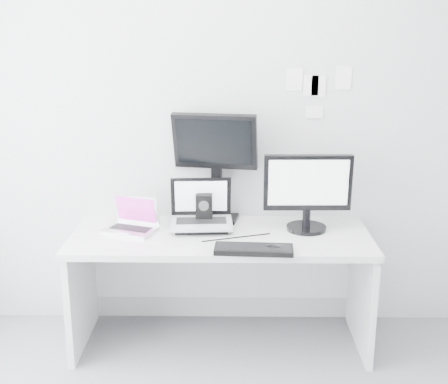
% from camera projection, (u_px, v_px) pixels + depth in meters
% --- Properties ---
extents(back_wall, '(3.60, 0.00, 3.60)m').
position_uv_depth(back_wall, '(222.00, 123.00, 3.75)').
color(back_wall, '#B7B9BB').
rests_on(back_wall, ground).
extents(desk, '(1.80, 0.70, 0.73)m').
position_uv_depth(desk, '(221.00, 290.00, 3.68)').
color(desk, silver).
rests_on(desk, ground).
extents(macbook, '(0.36, 0.31, 0.22)m').
position_uv_depth(macbook, '(129.00, 214.00, 3.59)').
color(macbook, silver).
rests_on(macbook, desk).
extents(speaker, '(0.13, 0.13, 0.20)m').
position_uv_depth(speaker, '(204.00, 210.00, 3.72)').
color(speaker, black).
rests_on(speaker, desk).
extents(dell_laptop, '(0.39, 0.31, 0.31)m').
position_uv_depth(dell_laptop, '(201.00, 205.00, 3.62)').
color(dell_laptop, silver).
rests_on(dell_laptop, desk).
extents(rear_monitor, '(0.55, 0.28, 0.72)m').
position_uv_depth(rear_monitor, '(216.00, 166.00, 3.75)').
color(rear_monitor, black).
rests_on(rear_monitor, desk).
extents(samsung_monitor, '(0.54, 0.26, 0.49)m').
position_uv_depth(samsung_monitor, '(308.00, 192.00, 3.59)').
color(samsung_monitor, black).
rests_on(samsung_monitor, desk).
extents(keyboard, '(0.45, 0.18, 0.03)m').
position_uv_depth(keyboard, '(254.00, 249.00, 3.30)').
color(keyboard, black).
rests_on(keyboard, desk).
extents(mouse, '(0.13, 0.10, 0.04)m').
position_uv_depth(mouse, '(274.00, 248.00, 3.30)').
color(mouse, black).
rests_on(mouse, desk).
extents(wall_note_0, '(0.10, 0.00, 0.14)m').
position_uv_depth(wall_note_0, '(294.00, 79.00, 3.66)').
color(wall_note_0, white).
rests_on(wall_note_0, back_wall).
extents(wall_note_1, '(0.09, 0.00, 0.13)m').
position_uv_depth(wall_note_1, '(319.00, 86.00, 3.67)').
color(wall_note_1, white).
rests_on(wall_note_1, back_wall).
extents(wall_note_2, '(0.10, 0.00, 0.14)m').
position_uv_depth(wall_note_2, '(343.00, 78.00, 3.66)').
color(wall_note_2, white).
rests_on(wall_note_2, back_wall).
extents(wall_note_3, '(0.11, 0.00, 0.08)m').
position_uv_depth(wall_note_3, '(314.00, 112.00, 3.72)').
color(wall_note_3, white).
rests_on(wall_note_3, back_wall).
extents(wall_note_4, '(0.09, 0.00, 0.13)m').
position_uv_depth(wall_note_4, '(311.00, 85.00, 3.67)').
color(wall_note_4, white).
rests_on(wall_note_4, back_wall).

